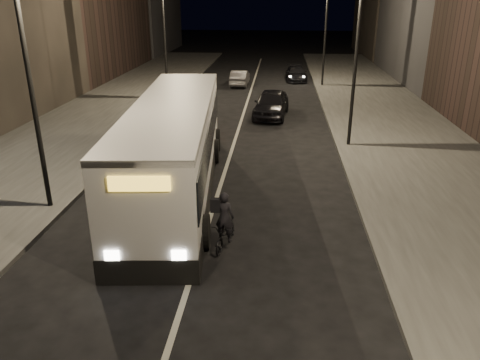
% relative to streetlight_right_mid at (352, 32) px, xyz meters
% --- Properties ---
extents(ground, '(180.00, 180.00, 0.00)m').
position_rel_streetlight_right_mid_xyz_m(ground, '(-5.33, -12.00, -5.36)').
color(ground, black).
rests_on(ground, ground).
extents(sidewalk_right, '(7.00, 70.00, 0.16)m').
position_rel_streetlight_right_mid_xyz_m(sidewalk_right, '(3.17, 2.00, -5.28)').
color(sidewalk_right, '#343432').
rests_on(sidewalk_right, ground).
extents(sidewalk_left, '(7.00, 70.00, 0.16)m').
position_rel_streetlight_right_mid_xyz_m(sidewalk_left, '(-13.83, 2.00, -5.28)').
color(sidewalk_left, '#343432').
rests_on(sidewalk_left, ground).
extents(streetlight_right_mid, '(1.20, 0.44, 8.12)m').
position_rel_streetlight_right_mid_xyz_m(streetlight_right_mid, '(0.00, 0.00, 0.00)').
color(streetlight_right_mid, black).
rests_on(streetlight_right_mid, sidewalk_right).
extents(streetlight_right_far, '(1.20, 0.44, 8.12)m').
position_rel_streetlight_right_mid_xyz_m(streetlight_right_far, '(0.00, 16.00, 0.00)').
color(streetlight_right_far, black).
rests_on(streetlight_right_far, sidewalk_right).
extents(streetlight_left_near, '(1.20, 0.44, 8.12)m').
position_rel_streetlight_right_mid_xyz_m(streetlight_left_near, '(-10.66, -8.00, 0.00)').
color(streetlight_left_near, black).
rests_on(streetlight_left_near, sidewalk_left).
extents(streetlight_left_far, '(1.20, 0.44, 8.12)m').
position_rel_streetlight_right_mid_xyz_m(streetlight_left_far, '(-10.66, 10.00, 0.00)').
color(streetlight_left_far, black).
rests_on(streetlight_left_far, sidewalk_left).
extents(city_bus, '(3.81, 12.73, 3.39)m').
position_rel_streetlight_right_mid_xyz_m(city_bus, '(-6.93, -5.93, -3.52)').
color(city_bus, silver).
rests_on(city_bus, ground).
extents(cyclist_on_bicycle, '(0.86, 1.67, 1.83)m').
position_rel_streetlight_right_mid_xyz_m(cyclist_on_bicycle, '(-4.60, -10.11, -4.75)').
color(cyclist_on_bicycle, black).
rests_on(cyclist_on_bicycle, ground).
extents(car_near, '(2.33, 4.81, 1.58)m').
position_rel_streetlight_right_mid_xyz_m(car_near, '(-3.61, 5.84, -4.57)').
color(car_near, black).
rests_on(car_near, ground).
extents(car_mid, '(1.39, 3.76, 1.23)m').
position_rel_streetlight_right_mid_xyz_m(car_mid, '(-6.37, 16.04, -4.75)').
color(car_mid, '#3C3C3F').
rests_on(car_mid, ground).
extents(car_far, '(1.87, 4.15, 1.18)m').
position_rel_streetlight_right_mid_xyz_m(car_far, '(-1.73, 18.80, -4.77)').
color(car_far, black).
rests_on(car_far, ground).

